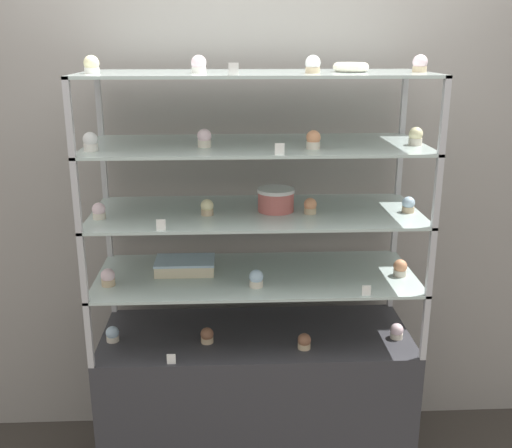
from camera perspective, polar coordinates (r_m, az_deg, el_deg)
back_wall at (r=2.94m, az=-0.39°, el=3.79°), size 8.00×0.05×2.60m
display_base at (r=2.93m, az=-0.00°, el=-16.51°), size 1.38×0.55×0.71m
display_riser_lower at (r=2.63m, az=-0.00°, el=-5.09°), size 1.38×0.55×0.29m
display_riser_middle at (r=2.54m, az=-0.00°, el=0.91°), size 1.38×0.55×0.29m
display_riser_upper at (r=2.48m, az=-0.00°, el=7.29°), size 1.38×0.55×0.29m
display_riser_top at (r=2.44m, az=-0.00°, el=13.93°), size 1.38×0.55×0.29m
layer_cake_centerpiece at (r=2.53m, az=1.91°, el=2.32°), size 0.16×0.16×0.10m
sheet_cake_frosted at (r=2.67m, az=-6.77°, el=-3.94°), size 0.26×0.17×0.06m
cupcake_0 at (r=2.74m, az=-13.51°, el=-10.17°), size 0.06×0.06×0.07m
cupcake_1 at (r=2.67m, az=-4.68°, el=-10.54°), size 0.06×0.06×0.07m
cupcake_2 at (r=2.62m, az=4.62°, el=-11.09°), size 0.06×0.06×0.07m
cupcake_3 at (r=2.76m, az=13.26°, el=-9.92°), size 0.06×0.06×0.07m
price_tag_0 at (r=2.52m, az=-8.08°, el=-12.62°), size 0.04×0.00×0.04m
cupcake_4 at (r=2.57m, az=-13.91°, el=-4.97°), size 0.06×0.06×0.07m
cupcake_5 at (r=2.49m, az=0.02°, el=-5.23°), size 0.06×0.06×0.07m
cupcake_6 at (r=2.67m, az=13.56°, el=-4.10°), size 0.06×0.06×0.07m
price_tag_1 at (r=2.45m, az=10.48°, el=-6.25°), size 0.04×0.00×0.04m
cupcake_7 at (r=2.50m, az=-14.73°, el=1.19°), size 0.05×0.05×0.07m
cupcake_8 at (r=2.48m, az=-4.68°, el=1.58°), size 0.05×0.05×0.07m
cupcake_9 at (r=2.50m, az=5.19°, el=1.70°), size 0.05×0.05×0.07m
cupcake_10 at (r=2.59m, az=14.31°, el=1.78°), size 0.05×0.05×0.07m
price_tag_2 at (r=2.30m, az=-9.04°, el=-0.09°), size 0.04×0.00×0.04m
cupcake_11 at (r=2.39m, az=-15.49°, el=7.55°), size 0.06×0.06×0.07m
cupcake_12 at (r=2.40m, az=-4.94°, el=8.13°), size 0.06×0.06×0.07m
cupcake_13 at (r=2.36m, az=5.49°, el=7.98°), size 0.06×0.06×0.07m
cupcake_14 at (r=2.52m, az=14.96°, el=8.06°), size 0.06×0.06×0.07m
price_tag_3 at (r=2.23m, az=2.26°, el=7.14°), size 0.04×0.00×0.04m
cupcake_15 at (r=2.40m, az=-15.39°, el=14.40°), size 0.06×0.06×0.07m
cupcake_16 at (r=2.37m, az=-5.48°, el=14.88°), size 0.06×0.06×0.07m
cupcake_17 at (r=2.36m, az=5.43°, el=14.87°), size 0.06×0.06×0.07m
cupcake_18 at (r=2.51m, az=15.35°, el=14.49°), size 0.06×0.06×0.07m
price_tag_4 at (r=2.19m, az=-2.15°, el=14.53°), size 0.04×0.00×0.04m
donut_glazed at (r=2.48m, az=9.02°, el=14.54°), size 0.14×0.14×0.04m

